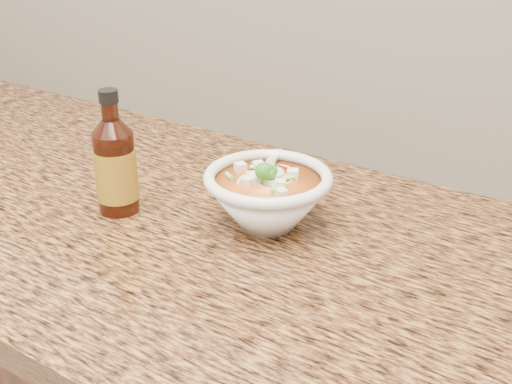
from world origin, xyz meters
The scene contains 3 objects.
counter_slab centered at (0.00, 1.68, 0.88)m, with size 4.00×0.68×0.04m, color olive.
soup_bowl centered at (0.01, 1.71, 0.94)m, with size 0.18×0.20×0.10m.
hot_sauce_bottle centered at (-0.20, 1.63, 0.97)m, with size 0.08×0.08×0.19m.
Camera 1 is at (0.44, 1.03, 1.35)m, focal length 45.00 mm.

